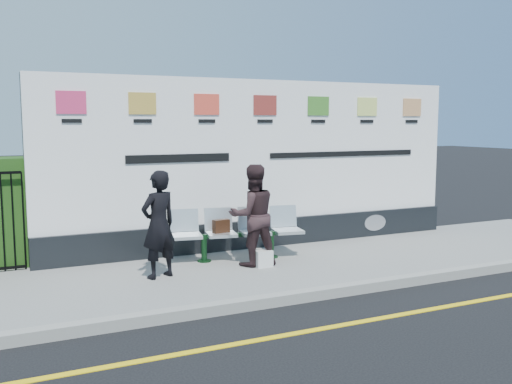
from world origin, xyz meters
TOP-DOWN VIEW (x-y plane):
  - ground at (0.00, 0.00)m, footprint 80.00×80.00m
  - pavement at (0.00, 2.50)m, footprint 14.00×3.00m
  - kerb at (0.00, 1.00)m, footprint 14.00×0.18m
  - yellow_line at (0.00, 0.00)m, footprint 14.00×0.10m
  - billboard at (0.50, 3.85)m, footprint 8.00×0.30m
  - bench at (-0.34, 3.06)m, footprint 2.23×0.95m
  - woman_left at (-1.81, 2.52)m, footprint 0.67×0.56m
  - woman_right at (-0.27, 2.62)m, footprint 0.81×0.65m
  - handbag_brown at (-0.61, 3.11)m, footprint 0.29×0.15m
  - carrier_bag_white at (-0.17, 2.43)m, footprint 0.26×0.16m

SIDE VIEW (x-z plane):
  - ground at x=0.00m, z-range 0.00..0.00m
  - yellow_line at x=0.00m, z-range 0.00..0.01m
  - pavement at x=0.00m, z-range 0.00..0.12m
  - kerb at x=0.00m, z-range 0.00..0.14m
  - carrier_bag_white at x=-0.17m, z-range 0.12..0.38m
  - bench at x=-0.34m, z-range 0.12..0.58m
  - handbag_brown at x=-0.61m, z-range 0.58..0.80m
  - woman_left at x=-1.81m, z-range 0.12..1.69m
  - woman_right at x=-0.27m, z-range 0.12..1.72m
  - billboard at x=0.50m, z-range -0.08..2.92m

